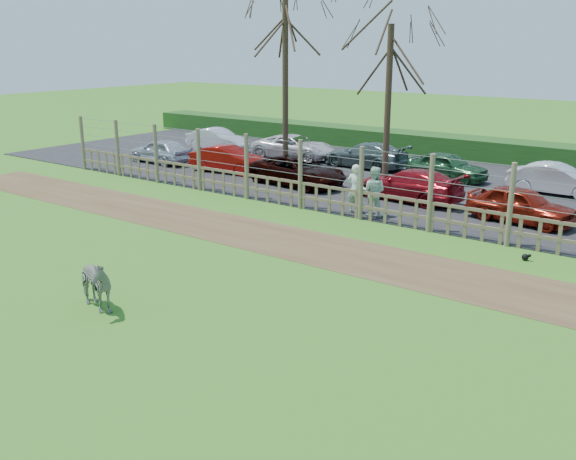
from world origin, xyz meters
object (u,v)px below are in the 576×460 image
Objects in this scene: zebra at (92,284)px; car_1 at (228,159)px; tree_mid at (390,66)px; car_4 at (521,205)px; car_8 at (294,147)px; car_3 at (410,185)px; car_10 at (447,166)px; car_11 at (557,180)px; car_9 at (366,155)px; car_7 at (217,140)px; visitor_b at (374,192)px; crow at (526,257)px; visitor_a at (355,189)px; car_2 at (298,171)px; car_0 at (161,151)px; tree_left at (285,46)px.

car_1 is (-7.92, 13.59, 0.02)m from zebra.
tree_mid reaches higher than car_4.
car_3 is at bearing -126.13° from car_8.
car_10 is 0.97× the size of car_11.
tree_mid is at bearing 45.80° from car_9.
car_9 is 4.26m from car_10.
car_9 is at bearing 65.23° from car_4.
car_8 is (4.88, 0.45, 0.00)m from car_7.
visitor_b is 6.75× the size of crow.
car_8 is at bearing 32.93° from zebra.
car_3 reaches higher than crow.
car_9 is (4.53, 4.72, 0.00)m from car_1.
car_1 is 0.88× the size of car_3.
visitor_a is 0.40× the size of car_2.
car_3 and car_4 have the same top height.
visitor_b is 4.86m from car_4.
crow is 0.07× the size of car_1.
car_10 reaches higher than crow.
visitor_a reaches higher than car_11.
car_0 is at bearing 103.19° from car_11.
car_10 is (-0.35, 7.19, -0.26)m from visitor_b.
tree_mid reaches higher than car_2.
car_0 is (-13.38, 2.67, -0.26)m from visitor_b.
visitor_b reaches higher than car_9.
car_0 and car_4 have the same top height.
car_11 is at bearing -99.86° from car_8.
car_10 is at bearing -168.94° from car_3.
zebra is at bearing 70.32° from visitor_b.
car_7 is at bearing 69.02° from car_2.
visitor_a is 0.47× the size of car_11.
car_1 and car_3 have the same top height.
car_0 is (-12.18, 13.39, 0.02)m from zebra.
zebra is 18.62m from car_11.
car_7 is 9.09m from car_9.
car_4 is 1.00× the size of car_10.
car_1 and car_7 have the same top height.
crow is at bearing -153.97° from car_4.
car_4 and car_9 have the same top height.
car_0 is (-6.67, -1.33, -4.98)m from tree_left.
tree_left reaches higher than car_7.
car_1 is at bearing -135.19° from car_7.
visitor_a is at bearing -176.39° from car_10.
tree_mid is 8.23m from car_8.
car_2 is (-4.25, 2.52, -0.26)m from visitor_a.
car_4 is at bearing -9.26° from tree_left.
car_2 is 1.23× the size of car_4.
tree_mid reaches higher than visitor_a.
car_1 is (-6.91, -2.13, -4.23)m from tree_mid.
zebra is 0.40× the size of car_11.
car_7 is (-8.69, 4.56, 0.00)m from car_2.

